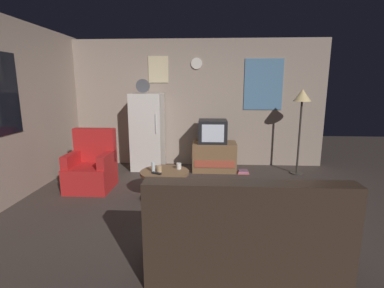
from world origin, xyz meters
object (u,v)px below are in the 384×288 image
at_px(crt_tv, 213,131).
at_px(armchair, 92,168).
at_px(standing_lamp, 302,102).
at_px(mug_ceramic_tan, 159,169).
at_px(mug_ceramic_white, 179,166).
at_px(wine_glass, 153,167).
at_px(couch, 244,238).
at_px(fridge, 148,131).
at_px(tv_stand, 214,156).
at_px(remote_control, 156,173).
at_px(book_stack, 243,172).
at_px(coffee_table, 165,185).

xyz_separation_m(crt_tv, armchair, (-1.98, -1.10, -0.44)).
height_order(standing_lamp, mug_ceramic_tan, standing_lamp).
relative_size(standing_lamp, mug_ceramic_white, 17.67).
bearing_deg(wine_glass, armchair, 158.61).
distance_m(mug_ceramic_tan, couch, 1.92).
height_order(fridge, wine_glass, fridge).
bearing_deg(tv_stand, remote_control, -117.87).
bearing_deg(remote_control, couch, -28.06).
xyz_separation_m(remote_control, book_stack, (1.41, 1.44, -0.40)).
relative_size(fridge, armchair, 1.84).
bearing_deg(armchair, couch, -42.38).
bearing_deg(crt_tv, standing_lamp, -4.89).
relative_size(tv_stand, crt_tv, 1.56).
xyz_separation_m(fridge, mug_ceramic_white, (0.76, -1.44, -0.29)).
bearing_deg(mug_ceramic_tan, standing_lamp, 29.84).
height_order(tv_stand, book_stack, tv_stand).
xyz_separation_m(wine_glass, book_stack, (1.47, 1.35, -0.47)).
bearing_deg(couch, tv_stand, 93.68).
bearing_deg(armchair, remote_control, -24.16).
xyz_separation_m(mug_ceramic_tan, remote_control, (-0.02, -0.11, -0.03)).
height_order(tv_stand, mug_ceramic_white, tv_stand).
height_order(remote_control, armchair, armchair).
xyz_separation_m(fridge, tv_stand, (1.33, -0.09, -0.47)).
xyz_separation_m(tv_stand, coffee_table, (-0.76, -1.49, -0.07)).
relative_size(wine_glass, mug_ceramic_white, 1.67).
distance_m(coffee_table, wine_glass, 0.33).
distance_m(tv_stand, mug_ceramic_white, 1.48).
relative_size(mug_ceramic_tan, couch, 0.05).
relative_size(remote_control, couch, 0.09).
relative_size(armchair, book_stack, 4.42).
bearing_deg(crt_tv, fridge, 176.14).
relative_size(fridge, mug_ceramic_white, 19.67).
height_order(crt_tv, armchair, crt_tv).
distance_m(tv_stand, coffee_table, 1.67).
bearing_deg(standing_lamp, couch, -114.60).
relative_size(standing_lamp, book_stack, 7.32).
bearing_deg(book_stack, standing_lamp, 2.62).
height_order(crt_tv, couch, crt_tv).
distance_m(fridge, crt_tv, 1.29).
height_order(mug_ceramic_white, couch, couch).
distance_m(mug_ceramic_white, armchair, 1.48).
bearing_deg(book_stack, mug_ceramic_white, -133.59).
bearing_deg(tv_stand, wine_glass, -120.92).
xyz_separation_m(mug_ceramic_white, book_stack, (1.12, 1.17, -0.44)).
bearing_deg(standing_lamp, wine_glass, -150.72).
distance_m(wine_glass, mug_ceramic_tan, 0.09).
bearing_deg(coffee_table, couch, -59.60).
distance_m(coffee_table, book_stack, 1.86).
bearing_deg(wine_glass, couch, -54.88).
bearing_deg(fridge, wine_glass, -75.87).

